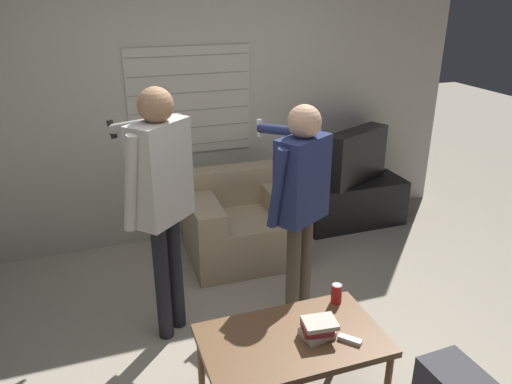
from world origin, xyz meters
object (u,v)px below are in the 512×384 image
at_px(coffee_table, 292,344).
at_px(tv, 356,156).
at_px(person_right_standing, 300,190).
at_px(armchair_beige, 242,224).
at_px(spare_remote, 350,340).
at_px(book_stack, 318,328).
at_px(soda_can, 336,294).
at_px(person_left_standing, 160,186).

distance_m(coffee_table, tv, 2.52).
bearing_deg(person_right_standing, armchair_beige, 67.12).
bearing_deg(spare_remote, armchair_beige, 48.83).
bearing_deg(book_stack, armchair_beige, 86.08).
distance_m(tv, soda_can, 2.11).
xyz_separation_m(person_left_standing, person_right_standing, (0.91, -0.12, -0.10)).
bearing_deg(tv, spare_remote, 34.21).
height_order(armchair_beige, tv, tv).
relative_size(armchair_beige, soda_can, 7.58).
bearing_deg(book_stack, coffee_table, 163.41).
xyz_separation_m(armchair_beige, person_right_standing, (0.11, -0.96, 0.68)).
bearing_deg(coffee_table, soda_can, 29.70).
relative_size(person_left_standing, spare_remote, 13.96).
xyz_separation_m(armchair_beige, tv, (1.26, 0.26, 0.41)).
bearing_deg(soda_can, coffee_table, -150.30).
relative_size(armchair_beige, book_stack, 4.68).
relative_size(armchair_beige, coffee_table, 0.94).
xyz_separation_m(person_right_standing, book_stack, (-0.24, -0.81, -0.49)).
relative_size(coffee_table, spare_remote, 8.27).
relative_size(person_left_standing, person_right_standing, 1.09).
bearing_deg(soda_can, spare_remote, -105.93).
bearing_deg(book_stack, person_right_standing, 73.71).
bearing_deg(soda_can, armchair_beige, 94.93).
height_order(person_left_standing, book_stack, person_left_standing).
xyz_separation_m(tv, book_stack, (-1.38, -2.03, -0.21)).
bearing_deg(soda_can, tv, 57.41).
bearing_deg(person_left_standing, book_stack, -95.52).
bearing_deg(armchair_beige, person_left_standing, 47.88).
bearing_deg(tv, person_right_standing, 21.13).
bearing_deg(coffee_table, spare_remote, -25.59).
bearing_deg(book_stack, tv, 55.72).
relative_size(armchair_beige, person_left_standing, 0.55).
height_order(armchair_beige, person_left_standing, person_left_standing).
bearing_deg(coffee_table, book_stack, -16.59).
xyz_separation_m(person_left_standing, spare_remote, (0.83, -1.02, -0.63)).
bearing_deg(person_right_standing, person_left_standing, 142.87).
relative_size(tv, book_stack, 3.74).
bearing_deg(tv, book_stack, 30.05).
bearing_deg(tv, coffee_table, 27.01).
bearing_deg(tv, armchair_beige, -14.13).
height_order(coffee_table, tv, tv).
distance_m(tv, book_stack, 2.46).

